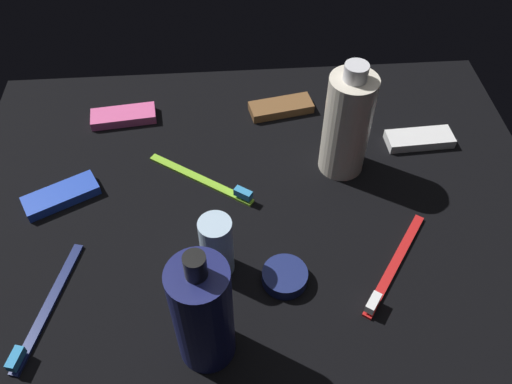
# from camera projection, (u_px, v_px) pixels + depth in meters

# --- Properties ---
(ground_plane) EXTENTS (0.84, 0.64, 0.01)m
(ground_plane) POSITION_uv_depth(u_px,v_px,m) (256.00, 208.00, 0.75)
(ground_plane) COLOR black
(lotion_bottle) EXTENTS (0.06, 0.06, 0.19)m
(lotion_bottle) POSITION_uv_depth(u_px,v_px,m) (203.00, 314.00, 0.55)
(lotion_bottle) COLOR navy
(lotion_bottle) RESTS_ON ground_plane
(bodywash_bottle) EXTENTS (0.07, 0.07, 0.18)m
(bodywash_bottle) POSITION_uv_depth(u_px,v_px,m) (347.00, 124.00, 0.74)
(bodywash_bottle) COLOR silver
(bodywash_bottle) RESTS_ON ground_plane
(deodorant_stick) EXTENTS (0.04, 0.04, 0.09)m
(deodorant_stick) POSITION_uv_depth(u_px,v_px,m) (217.00, 246.00, 0.65)
(deodorant_stick) COLOR silver
(deodorant_stick) RESTS_ON ground_plane
(toothbrush_lime) EXTENTS (0.15, 0.11, 0.02)m
(toothbrush_lime) POSITION_uv_depth(u_px,v_px,m) (207.00, 180.00, 0.77)
(toothbrush_lime) COLOR #8CD133
(toothbrush_lime) RESTS_ON ground_plane
(toothbrush_red) EXTENTS (0.12, 0.15, 0.02)m
(toothbrush_red) POSITION_uv_depth(u_px,v_px,m) (392.00, 268.00, 0.67)
(toothbrush_red) COLOR red
(toothbrush_red) RESTS_ON ground_plane
(toothbrush_navy) EXTENTS (0.06, 0.18, 0.02)m
(toothbrush_navy) POSITION_uv_depth(u_px,v_px,m) (44.00, 312.00, 0.63)
(toothbrush_navy) COLOR navy
(toothbrush_navy) RESTS_ON ground_plane
(snack_bar_white) EXTENTS (0.11, 0.05, 0.01)m
(snack_bar_white) POSITION_uv_depth(u_px,v_px,m) (419.00, 139.00, 0.83)
(snack_bar_white) COLOR white
(snack_bar_white) RESTS_ON ground_plane
(snack_bar_blue) EXTENTS (0.11, 0.08, 0.01)m
(snack_bar_blue) POSITION_uv_depth(u_px,v_px,m) (61.00, 196.00, 0.75)
(snack_bar_blue) COLOR blue
(snack_bar_blue) RESTS_ON ground_plane
(snack_bar_pink) EXTENTS (0.11, 0.05, 0.01)m
(snack_bar_pink) POSITION_uv_depth(u_px,v_px,m) (124.00, 116.00, 0.86)
(snack_bar_pink) COLOR #E55999
(snack_bar_pink) RESTS_ON ground_plane
(snack_bar_brown) EXTENTS (0.11, 0.06, 0.01)m
(snack_bar_brown) POSITION_uv_depth(u_px,v_px,m) (281.00, 107.00, 0.88)
(snack_bar_brown) COLOR brown
(snack_bar_brown) RESTS_ON ground_plane
(cream_tin_left) EXTENTS (0.06, 0.06, 0.02)m
(cream_tin_left) POSITION_uv_depth(u_px,v_px,m) (285.00, 277.00, 0.66)
(cream_tin_left) COLOR navy
(cream_tin_left) RESTS_ON ground_plane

